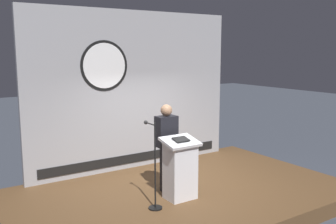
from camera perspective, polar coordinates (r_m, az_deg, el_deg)
The scene contains 6 objects.
ground_plane at distance 7.66m, azimuth 1.96°, elevation -13.69°, with size 40.00×40.00×0.00m, color #383D47.
stage_platform at distance 7.60m, azimuth 1.97°, elevation -12.64°, with size 6.40×4.00×0.30m, color brown.
banner_display at distance 8.67m, azimuth -5.13°, elevation 3.18°, with size 5.02×0.12×3.55m.
podium at distance 6.98m, azimuth 1.83°, elevation -8.49°, with size 0.64×0.50×1.14m.
speaker_person at distance 7.28m, azimuth -0.24°, elevation -5.26°, with size 0.40×0.26×1.68m.
microphone_stand at distance 6.58m, azimuth -2.11°, elevation -9.94°, with size 0.24×0.46×1.51m.
Camera 1 is at (-4.09, -5.75, 2.98)m, focal length 40.74 mm.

